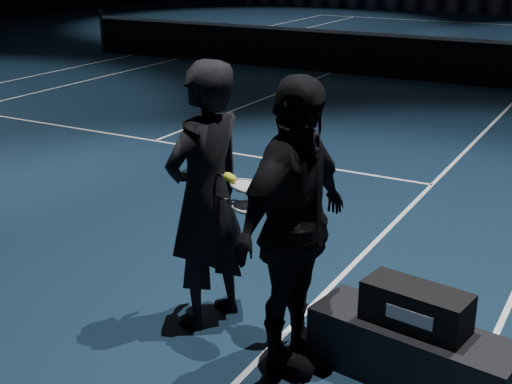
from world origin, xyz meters
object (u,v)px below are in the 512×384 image
(player_b, at_px, (294,228))
(racket_lower, at_px, (250,208))
(racket_upper, at_px, (249,187))
(tennis_balls, at_px, (230,175))
(racket_bag, at_px, (416,307))
(player_bench, at_px, (412,353))
(player_a, at_px, (206,197))

(player_b, distance_m, racket_lower, 0.40)
(racket_lower, distance_m, racket_upper, 0.15)
(player_b, distance_m, tennis_balls, 0.63)
(racket_bag, height_order, player_b, player_b)
(player_bench, xyz_separation_m, tennis_balls, (-1.37, -0.02, 1.02))
(player_bench, height_order, player_a, player_a)
(player_a, height_order, racket_upper, player_a)
(racket_upper, bearing_deg, player_b, -9.08)
(racket_upper, distance_m, tennis_balls, 0.16)
(racket_bag, xyz_separation_m, tennis_balls, (-1.37, -0.02, 0.68))
(racket_upper, bearing_deg, player_bench, 11.97)
(player_bench, bearing_deg, tennis_balls, -170.28)
(racket_lower, bearing_deg, player_bench, 18.50)
(player_bench, xyz_separation_m, player_b, (-0.80, -0.18, 0.80))
(racket_lower, height_order, racket_upper, racket_upper)
(player_a, xyz_separation_m, player_b, (0.82, -0.22, 0.00))
(racket_bag, relative_size, racket_lower, 1.01)
(racket_upper, height_order, tennis_balls, tennis_balls)
(racket_lower, xyz_separation_m, tennis_balls, (-0.19, 0.06, 0.19))
(racket_upper, bearing_deg, tennis_balls, -170.43)
(racket_upper, bearing_deg, player_a, -178.29)
(player_bench, xyz_separation_m, racket_upper, (-1.22, -0.02, 0.96))
(player_bench, height_order, player_b, player_b)
(racket_bag, relative_size, player_a, 0.34)
(player_b, bearing_deg, player_a, 81.39)
(player_bench, xyz_separation_m, racket_bag, (0.00, 0.00, 0.34))
(racket_bag, distance_m, racket_lower, 1.28)
(player_a, relative_size, player_b, 1.00)
(player_a, bearing_deg, tennis_balls, 88.31)
(racket_lower, bearing_deg, tennis_balls, 178.53)
(racket_bag, bearing_deg, racket_upper, -170.02)
(racket_lower, relative_size, racket_upper, 1.00)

